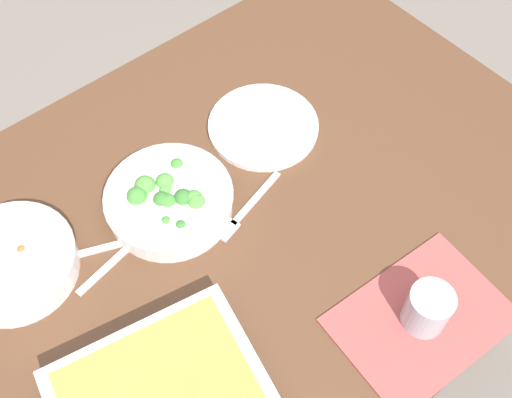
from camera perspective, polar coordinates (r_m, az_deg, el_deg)
The scene contains 11 objects.
ground_plane at distance 1.81m, azimuth 0.00°, elevation -13.12°, with size 6.00×6.00×0.00m, color slate.
dining_table at distance 1.22m, azimuth 0.00°, elevation -2.34°, with size 1.20×0.90×0.74m.
placemat at distance 1.06m, azimuth 14.96°, elevation -10.62°, with size 0.28×0.20×0.00m, color #B24C47.
stew_bowl at distance 1.12m, azimuth -21.46°, elevation -5.41°, with size 0.22×0.22×0.06m.
broccoli_bowl at distance 1.12m, azimuth -7.99°, elevation -0.06°, with size 0.23×0.23×0.07m.
baking_dish at distance 0.97m, azimuth -8.81°, elevation -17.34°, with size 0.34×0.28×0.06m.
drink_cup at distance 1.03m, azimuth 15.40°, elevation -9.82°, with size 0.07×0.07×0.08m.
side_plate at distance 1.24m, azimuth 0.67°, elevation 6.71°, with size 0.22×0.22×0.01m, color white.
spoon_by_stew at distance 1.12m, azimuth -15.67°, elevation -4.80°, with size 0.17×0.09×0.01m.
spoon_by_broccoli at distance 1.11m, azimuth -11.77°, elevation -4.44°, with size 0.18×0.05×0.01m.
fork_on_table at distance 1.13m, azimuth -0.99°, elevation -1.04°, with size 0.18×0.06×0.01m.
Camera 1 is at (0.41, 0.49, 1.69)m, focal length 43.58 mm.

